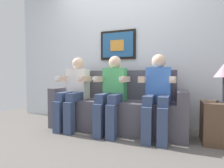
# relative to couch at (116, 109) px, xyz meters

# --- Properties ---
(ground_plane) EXTENTS (5.74, 5.74, 0.00)m
(ground_plane) POSITION_rel_couch_xyz_m (0.00, -0.33, -0.31)
(ground_plane) COLOR #66605B
(back_wall_assembly) EXTENTS (4.42, 0.10, 2.60)m
(back_wall_assembly) POSITION_rel_couch_xyz_m (-0.00, 0.44, 0.99)
(back_wall_assembly) COLOR silver
(back_wall_assembly) RESTS_ON ground_plane
(couch) EXTENTS (2.02, 0.58, 0.90)m
(couch) POSITION_rel_couch_xyz_m (0.00, 0.00, 0.00)
(couch) COLOR #514C56
(couch) RESTS_ON ground_plane
(person_on_left) EXTENTS (0.46, 0.56, 1.11)m
(person_on_left) POSITION_rel_couch_xyz_m (-0.63, -0.17, 0.29)
(person_on_left) COLOR white
(person_on_left) RESTS_ON ground_plane
(person_in_middle) EXTENTS (0.46, 0.56, 1.11)m
(person_in_middle) POSITION_rel_couch_xyz_m (-0.00, -0.17, 0.29)
(person_in_middle) COLOR #4CB266
(person_in_middle) RESTS_ON ground_plane
(person_on_right) EXTENTS (0.46, 0.56, 1.11)m
(person_on_right) POSITION_rel_couch_xyz_m (0.63, -0.17, 0.29)
(person_on_right) COLOR #3F72CC
(person_on_right) RESTS_ON ground_plane
(side_table_right) EXTENTS (0.40, 0.40, 0.50)m
(side_table_right) POSITION_rel_couch_xyz_m (1.36, -0.11, -0.06)
(side_table_right) COLOR brown
(side_table_right) RESTS_ON ground_plane
(table_lamp) EXTENTS (0.22, 0.22, 0.46)m
(table_lamp) POSITION_rel_couch_xyz_m (1.39, -0.11, 0.55)
(table_lamp) COLOR #333338
(table_lamp) RESTS_ON side_table_right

